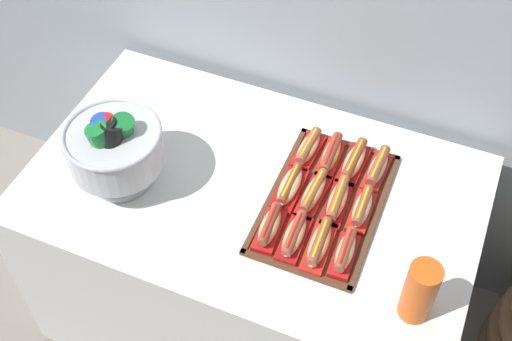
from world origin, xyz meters
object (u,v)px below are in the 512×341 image
(hot_dog_5, at_px, (313,193))
(cup_stack, at_px, (420,292))
(buffet_table, at_px, (253,255))
(hot_dog_4, at_px, (290,186))
(hot_dog_10, at_px, (354,162))
(hot_dog_1, at_px, (294,236))
(hot_dog_11, at_px, (377,169))
(serving_tray, at_px, (324,203))
(punch_bowl, at_px, (114,146))
(hot_dog_7, at_px, (362,209))
(hot_dog_2, at_px, (319,244))
(hot_dog_0, at_px, (269,227))
(hot_dog_3, at_px, (345,252))
(hot_dog_8, at_px, (308,149))
(hot_dog_9, at_px, (331,155))
(hot_dog_6, at_px, (337,201))

(hot_dog_5, distance_m, cup_stack, 0.45)
(buffet_table, distance_m, hot_dog_4, 0.43)
(hot_dog_5, xyz_separation_m, cup_stack, (0.37, -0.25, 0.07))
(hot_dog_4, xyz_separation_m, hot_dog_10, (0.15, 0.17, 0.00))
(hot_dog_1, relative_size, hot_dog_11, 1.03)
(serving_tray, distance_m, cup_stack, 0.42)
(punch_bowl, bearing_deg, buffet_table, 18.36)
(hot_dog_7, bearing_deg, hot_dog_10, 114.84)
(buffet_table, relative_size, hot_dog_2, 7.60)
(hot_dog_0, relative_size, hot_dog_11, 0.94)
(hot_dog_0, relative_size, hot_dog_10, 0.86)
(punch_bowl, distance_m, cup_stack, 0.95)
(hot_dog_0, xyz_separation_m, hot_dog_1, (0.07, 0.00, -0.00))
(hot_dog_11, relative_size, punch_bowl, 0.56)
(hot_dog_3, bearing_deg, hot_dog_1, -179.61)
(serving_tray, xyz_separation_m, hot_dog_1, (-0.04, -0.17, 0.03))
(buffet_table, distance_m, hot_dog_1, 0.48)
(hot_dog_0, xyz_separation_m, hot_dog_4, (-0.00, 0.16, -0.00))
(hot_dog_0, height_order, hot_dog_2, hot_dog_0)
(hot_dog_3, distance_m, hot_dog_8, 0.40)
(hot_dog_0, relative_size, hot_dog_9, 0.90)
(hot_dog_4, bearing_deg, hot_dog_6, 0.39)
(buffet_table, xyz_separation_m, hot_dog_9, (0.19, 0.18, 0.41))
(hot_dog_4, relative_size, hot_dog_8, 1.06)
(hot_dog_1, bearing_deg, hot_dog_10, 77.59)
(hot_dog_3, height_order, hot_dog_6, same)
(hot_dog_7, height_order, hot_dog_10, hot_dog_10)
(hot_dog_3, distance_m, hot_dog_11, 0.33)
(hot_dog_5, distance_m, hot_dog_7, 0.15)
(serving_tray, bearing_deg, hot_dog_6, 0.39)
(hot_dog_11, height_order, punch_bowl, punch_bowl)
(hot_dog_5, bearing_deg, hot_dog_4, -179.61)
(hot_dog_0, height_order, hot_dog_9, hot_dog_0)
(hot_dog_5, bearing_deg, cup_stack, -33.75)
(hot_dog_2, xyz_separation_m, hot_dog_3, (0.07, 0.00, 0.00))
(punch_bowl, xyz_separation_m, cup_stack, (0.94, -0.10, -0.05))
(buffet_table, bearing_deg, hot_dog_11, 28.90)
(hot_dog_2, distance_m, hot_dog_4, 0.22)
(hot_dog_6, bearing_deg, hot_dog_9, 114.84)
(hot_dog_1, relative_size, hot_dog_7, 1.08)
(cup_stack, bearing_deg, hot_dog_5, 146.25)
(hot_dog_1, xyz_separation_m, hot_dog_10, (0.07, 0.33, 0.00))
(hot_dog_0, bearing_deg, hot_dog_5, 65.95)
(hot_dog_8, relative_size, hot_dog_11, 1.01)
(hot_dog_4, height_order, hot_dog_10, hot_dog_10)
(hot_dog_5, xyz_separation_m, punch_bowl, (-0.57, -0.15, 0.11))
(hot_dog_7, xyz_separation_m, hot_dog_10, (-0.08, 0.16, 0.00))
(hot_dog_2, bearing_deg, hot_dog_6, 90.39)
(hot_dog_0, relative_size, hot_dog_5, 0.84)
(hot_dog_7, height_order, hot_dog_8, same)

